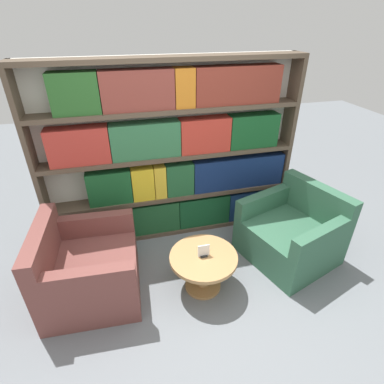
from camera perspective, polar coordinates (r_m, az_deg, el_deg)
ground_plane at (r=3.14m, az=2.15°, el=-22.22°), size 14.00×14.00×0.00m
bookshelf at (r=3.60m, az=-3.17°, el=6.83°), size 3.02×0.30×2.16m
armchair_left at (r=3.27m, az=-19.25°, el=-13.91°), size 0.96×0.99×0.85m
armchair_right at (r=3.71m, az=18.41°, el=-7.62°), size 1.15×1.17×0.85m
coffee_table at (r=3.14m, az=2.17°, el=-13.69°), size 0.69×0.69×0.43m
table_sign at (r=3.02m, az=2.24°, el=-11.26°), size 0.12×0.06×0.14m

